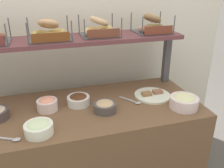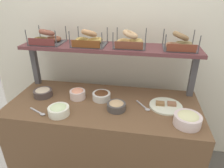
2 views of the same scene
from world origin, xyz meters
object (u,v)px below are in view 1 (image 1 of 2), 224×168
bowl_hummus (105,106)px  bowl_scallion_spread (39,128)px  bowl_potato_salad (184,101)px  serving_plate_white (152,95)px  serving_spoon_near_plate (10,139)px  bagel_basket_everything (152,26)px  bagel_basket_plain (99,29)px  bagel_basket_sesame (49,32)px  bowl_chocolate_spread (78,100)px  bowl_lox_spread (47,104)px  serving_spoon_by_edge (133,101)px

bowl_hummus → bowl_scallion_spread: bearing=-161.4°
bowl_hummus → bowl_potato_salad: (0.53, -0.11, 0.01)m
bowl_scallion_spread → serving_plate_white: (0.83, 0.26, -0.03)m
serving_spoon_near_plate → bagel_basket_everything: (1.06, 0.51, 0.47)m
serving_spoon_near_plate → bagel_basket_plain: 0.95m
bowl_hummus → serving_spoon_near_plate: size_ratio=0.91×
bowl_scallion_spread → bagel_basket_plain: bagel_basket_plain is taller
bowl_hummus → serving_spoon_near_plate: (-0.59, -0.16, -0.03)m
bowl_hummus → bagel_basket_everything: bearing=36.6°
bowl_potato_salad → bagel_basket_plain: bearing=135.3°
bowl_hummus → bagel_basket_sesame: bearing=131.5°
bowl_chocolate_spread → bowl_lox_spread: bowl_lox_spread is taller
bowl_chocolate_spread → serving_plate_white: bearing=-3.1°
bowl_chocolate_spread → bowl_lox_spread: size_ratio=1.15×
bowl_hummus → bowl_potato_salad: 0.54m
bowl_scallion_spread → bagel_basket_sesame: 0.67m
bowl_lox_spread → serving_plate_white: bearing=-1.0°
bagel_basket_sesame → bagel_basket_plain: size_ratio=1.08×
bowl_hummus → bowl_potato_salad: bearing=-11.6°
serving_spoon_by_edge → bagel_basket_everything: bagel_basket_everything is taller
bowl_chocolate_spread → bowl_scallion_spread: bearing=-134.0°
bowl_chocolate_spread → bowl_hummus: (0.15, -0.14, -0.00)m
bowl_scallion_spread → serving_spoon_by_edge: (0.66, 0.21, -0.03)m
bowl_potato_salad → bagel_basket_plain: size_ratio=0.71×
bowl_hummus → bagel_basket_sesame: bagel_basket_sesame is taller
serving_plate_white → bowl_chocolate_spread: bearing=176.9°
bowl_hummus → bowl_scallion_spread: 0.45m
bowl_chocolate_spread → bagel_basket_everything: (0.63, 0.21, 0.44)m
bowl_chocolate_spread → bowl_hummus: size_ratio=1.03×
bowl_potato_salad → bowl_lox_spread: (-0.90, 0.23, -0.00)m
bowl_chocolate_spread → serving_spoon_by_edge: size_ratio=1.06×
bowl_scallion_spread → bowl_lox_spread: bearing=77.0°
bowl_chocolate_spread → bagel_basket_everything: bearing=18.5°
bowl_scallion_spread → bowl_lox_spread: bowl_lox_spread is taller
bowl_chocolate_spread → serving_plate_white: (0.55, -0.03, -0.03)m
bowl_hummus → serving_spoon_by_edge: bearing=15.2°
serving_plate_white → bowl_hummus: bearing=-164.4°
bowl_lox_spread → serving_plate_white: bowl_lox_spread is taller
bowl_chocolate_spread → bagel_basket_sesame: (-0.14, 0.20, 0.44)m
bowl_scallion_spread → bagel_basket_plain: bearing=45.7°
bowl_potato_salad → bagel_basket_everything: bearing=97.3°
bowl_potato_salad → serving_plate_white: 0.26m
serving_spoon_near_plate → bagel_basket_sesame: size_ratio=0.57×
bowl_lox_spread → serving_spoon_near_plate: bearing=-127.7°
bowl_scallion_spread → bowl_potato_salad: bowl_potato_salad is taller
serving_plate_white → serving_spoon_near_plate: (-0.99, -0.27, -0.00)m
serving_spoon_by_edge → bagel_basket_sesame: bearing=152.4°
serving_spoon_near_plate → bowl_hummus: bearing=15.2°
bowl_lox_spread → serving_spoon_near_plate: 0.36m
bowl_scallion_spread → serving_spoon_near_plate: 0.16m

